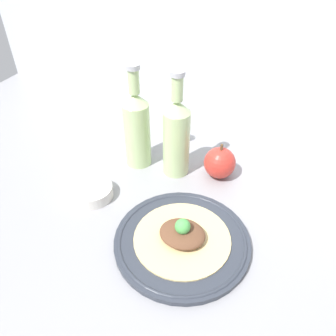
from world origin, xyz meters
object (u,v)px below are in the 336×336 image
(plate, at_px, (182,240))
(plated_food, at_px, (182,235))
(cider_bottle_left, at_px, (137,127))
(cider_bottle_right, at_px, (176,135))
(apple, at_px, (220,163))
(dipping_bowl, at_px, (92,192))

(plate, relative_size, plated_food, 1.41)
(cider_bottle_left, bearing_deg, cider_bottle_right, 0.00)
(plated_food, distance_m, cider_bottle_right, 0.27)
(apple, bearing_deg, plate, -93.97)
(plate, xyz_separation_m, cider_bottle_right, (-0.10, 0.23, 0.11))
(plate, height_order, cider_bottle_left, cider_bottle_left)
(apple, xyz_separation_m, dipping_bowl, (-0.28, -0.19, -0.03))
(plate, xyz_separation_m, plated_food, (0.00, 0.00, 0.02))
(apple, bearing_deg, plated_food, -93.97)
(plate, distance_m, dipping_bowl, 0.27)
(cider_bottle_left, distance_m, dipping_bowl, 0.21)
(cider_bottle_left, distance_m, apple, 0.24)
(cider_bottle_right, xyz_separation_m, dipping_bowl, (-0.16, -0.17, -0.10))
(cider_bottle_right, bearing_deg, plate, -67.14)
(dipping_bowl, bearing_deg, plate, -12.93)
(plate, height_order, plated_food, plated_food)
(plated_food, bearing_deg, apple, 86.03)
(plated_food, bearing_deg, cider_bottle_right, 112.86)
(plate, relative_size, dipping_bowl, 2.87)
(cider_bottle_right, bearing_deg, dipping_bowl, -133.08)
(apple, bearing_deg, cider_bottle_right, -169.13)
(cider_bottle_left, xyz_separation_m, cider_bottle_right, (0.11, 0.00, 0.00))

